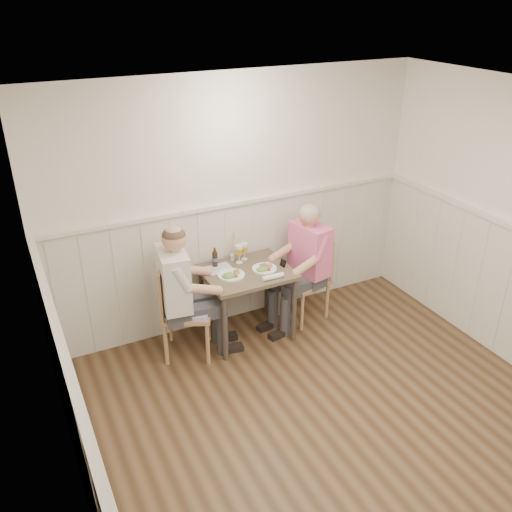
# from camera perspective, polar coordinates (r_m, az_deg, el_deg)

# --- Properties ---
(ground_plane) EXTENTS (4.50, 4.50, 0.00)m
(ground_plane) POSITION_cam_1_polar(r_m,az_deg,el_deg) (4.59, 10.74, -19.53)
(ground_plane) COLOR #422C1A
(room_shell) EXTENTS (4.04, 4.54, 2.60)m
(room_shell) POSITION_cam_1_polar(r_m,az_deg,el_deg) (3.67, 12.72, -2.77)
(room_shell) COLOR white
(room_shell) RESTS_ON ground
(wainscot) EXTENTS (4.00, 4.49, 1.34)m
(wainscot) POSITION_cam_1_polar(r_m,az_deg,el_deg) (4.57, 6.36, -8.10)
(wainscot) COLOR silver
(wainscot) RESTS_ON ground
(dining_table) EXTENTS (0.86, 0.70, 0.75)m
(dining_table) POSITION_cam_1_polar(r_m,az_deg,el_deg) (5.41, -0.94, -2.52)
(dining_table) COLOR brown
(dining_table) RESTS_ON ground
(chair_right) EXTENTS (0.52, 0.52, 0.92)m
(chair_right) POSITION_cam_1_polar(r_m,az_deg,el_deg) (5.83, 5.46, -1.97)
(chair_right) COLOR #AA7B5B
(chair_right) RESTS_ON ground
(chair_left) EXTENTS (0.61, 0.61, 0.98)m
(chair_left) POSITION_cam_1_polar(r_m,az_deg,el_deg) (5.25, -7.98, -5.24)
(chair_left) COLOR #AA7B5B
(chair_left) RESTS_ON ground
(man_in_pink) EXTENTS (0.68, 0.49, 1.36)m
(man_in_pink) POSITION_cam_1_polar(r_m,az_deg,el_deg) (5.72, 5.29, -1.75)
(man_in_pink) COLOR #3F3F47
(man_in_pink) RESTS_ON ground
(diner_cream) EXTENTS (0.69, 0.48, 1.41)m
(diner_cream) POSITION_cam_1_polar(r_m,az_deg,el_deg) (5.17, -7.99, -4.99)
(diner_cream) COLOR #3F3F47
(diner_cream) RESTS_ON ground
(plate_man) EXTENTS (0.25, 0.25, 0.06)m
(plate_man) POSITION_cam_1_polar(r_m,az_deg,el_deg) (5.36, 0.85, -1.27)
(plate_man) COLOR white
(plate_man) RESTS_ON dining_table
(plate_diner) EXTENTS (0.27, 0.27, 0.07)m
(plate_diner) POSITION_cam_1_polar(r_m,az_deg,el_deg) (5.24, -2.71, -1.97)
(plate_diner) COLOR white
(plate_diner) RESTS_ON dining_table
(beer_glass_a) EXTENTS (0.07, 0.07, 0.18)m
(beer_glass_a) POSITION_cam_1_polar(r_m,az_deg,el_deg) (5.52, -1.25, 0.78)
(beer_glass_a) COLOR silver
(beer_glass_a) RESTS_ON dining_table
(beer_glass_b) EXTENTS (0.08, 0.08, 0.19)m
(beer_glass_b) POSITION_cam_1_polar(r_m,az_deg,el_deg) (5.45, -1.79, 0.51)
(beer_glass_b) COLOR silver
(beer_glass_b) RESTS_ON dining_table
(beer_bottle) EXTENTS (0.06, 0.06, 0.20)m
(beer_bottle) POSITION_cam_1_polar(r_m,az_deg,el_deg) (5.41, -4.34, -0.23)
(beer_bottle) COLOR black
(beer_bottle) RESTS_ON dining_table
(rolled_napkin) EXTENTS (0.22, 0.05, 0.05)m
(rolled_napkin) POSITION_cam_1_polar(r_m,az_deg,el_deg) (5.20, 1.80, -2.20)
(rolled_napkin) COLOR white
(rolled_napkin) RESTS_ON dining_table
(grass_vase) EXTENTS (0.04, 0.04, 0.34)m
(grass_vase) POSITION_cam_1_polar(r_m,az_deg,el_deg) (5.49, -2.54, 0.94)
(grass_vase) COLOR silver
(grass_vase) RESTS_ON dining_table
(gingham_mat) EXTENTS (0.26, 0.21, 0.01)m
(gingham_mat) POSITION_cam_1_polar(r_m,az_deg,el_deg) (5.40, -3.90, -1.33)
(gingham_mat) COLOR #6B75BA
(gingham_mat) RESTS_ON dining_table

